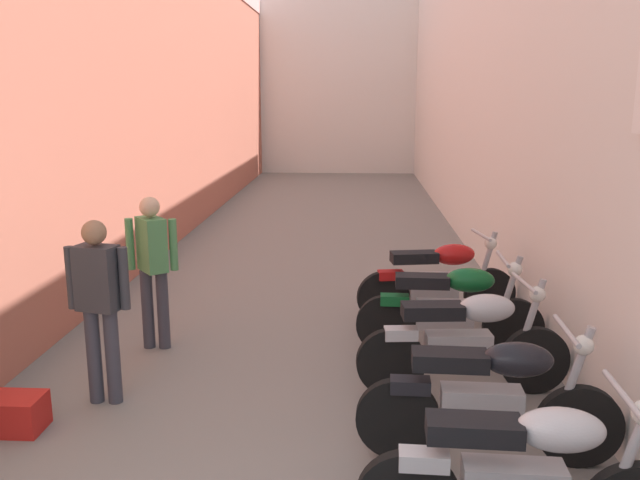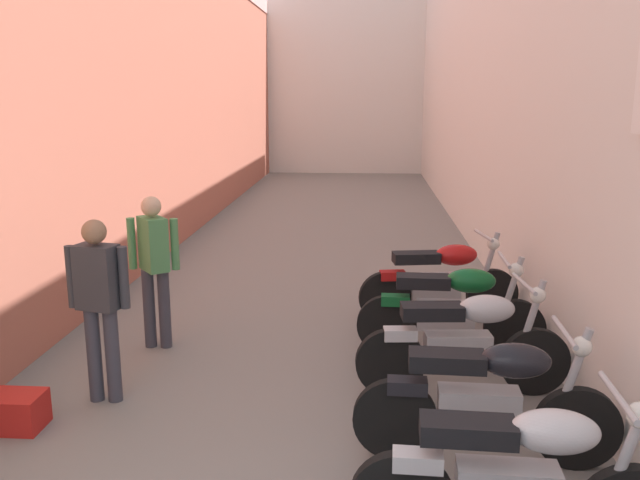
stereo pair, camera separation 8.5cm
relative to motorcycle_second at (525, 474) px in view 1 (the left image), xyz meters
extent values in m
plane|color=slate|center=(-1.57, 6.09, -0.50)|extent=(36.59, 36.59, 0.00)
cube|color=silver|center=(1.14, 8.09, 2.78)|extent=(0.40, 20.59, 6.56)
cube|color=silver|center=(-1.57, 19.38, 2.25)|extent=(8.02, 2.00, 5.51)
ellipsoid|color=#B7B7BC|center=(0.17, -0.01, 0.28)|extent=(0.49, 0.28, 0.24)
cube|color=black|center=(-0.29, 0.01, 0.26)|extent=(0.53, 0.24, 0.12)
cylinder|color=#9E9EA3|center=(0.54, -0.02, 0.15)|extent=(0.25, 0.07, 0.77)
cylinder|color=#9E9EA3|center=(0.47, -0.02, 0.50)|extent=(0.06, 0.58, 0.04)
cube|color=#B7B7BC|center=(-0.55, 0.02, 0.06)|extent=(0.29, 0.15, 0.10)
cylinder|color=black|center=(0.61, 0.94, -0.20)|extent=(0.60, 0.10, 0.60)
cylinder|color=black|center=(-0.63, 0.99, -0.20)|extent=(0.60, 0.10, 0.60)
cube|color=#9E9EA3|center=(-0.06, 0.97, -0.08)|extent=(0.57, 0.22, 0.28)
ellipsoid|color=black|center=(0.17, 0.96, 0.28)|extent=(0.49, 0.28, 0.24)
cube|color=black|center=(-0.29, 0.97, 0.26)|extent=(0.53, 0.24, 0.12)
cylinder|color=#9E9EA3|center=(0.54, 0.94, 0.15)|extent=(0.25, 0.07, 0.77)
cylinder|color=#9E9EA3|center=(0.47, 0.95, 0.50)|extent=(0.06, 0.58, 0.04)
sphere|color=silver|center=(0.59, 0.94, 0.40)|extent=(0.14, 0.14, 0.14)
cube|color=black|center=(-0.55, 0.98, 0.06)|extent=(0.28, 0.15, 0.10)
cylinder|color=black|center=(0.61, 2.10, -0.20)|extent=(0.60, 0.13, 0.60)
cylinder|color=black|center=(-0.63, 2.00, -0.20)|extent=(0.60, 0.13, 0.60)
cube|color=#9E9EA3|center=(-0.06, 2.05, -0.08)|extent=(0.57, 0.25, 0.28)
ellipsoid|color=#B7B7BC|center=(0.17, 2.07, 0.28)|extent=(0.50, 0.30, 0.24)
cube|color=black|center=(-0.29, 2.03, 0.26)|extent=(0.54, 0.26, 0.12)
cylinder|color=#9E9EA3|center=(0.54, 2.10, 0.15)|extent=(0.25, 0.08, 0.77)
cylinder|color=#9E9EA3|center=(0.47, 2.09, 0.50)|extent=(0.08, 0.58, 0.04)
sphere|color=silver|center=(0.59, 2.10, 0.40)|extent=(0.14, 0.14, 0.14)
cube|color=#B7B7BC|center=(-0.55, 2.01, 0.06)|extent=(0.29, 0.16, 0.10)
cylinder|color=black|center=(0.61, 2.91, -0.20)|extent=(0.60, 0.10, 0.60)
cylinder|color=black|center=(-0.63, 2.95, -0.20)|extent=(0.60, 0.10, 0.60)
cube|color=#9E9EA3|center=(-0.06, 2.93, -0.08)|extent=(0.57, 0.22, 0.28)
ellipsoid|color=#0F5123|center=(0.17, 2.93, 0.28)|extent=(0.49, 0.27, 0.24)
cube|color=black|center=(-0.29, 2.94, 0.26)|extent=(0.53, 0.24, 0.12)
cylinder|color=#9E9EA3|center=(0.54, 2.91, 0.15)|extent=(0.25, 0.07, 0.77)
cylinder|color=#9E9EA3|center=(0.47, 2.92, 0.50)|extent=(0.05, 0.58, 0.04)
sphere|color=silver|center=(0.59, 2.91, 0.40)|extent=(0.14, 0.14, 0.14)
cube|color=#0F5123|center=(-0.55, 2.95, 0.06)|extent=(0.28, 0.15, 0.10)
cylinder|color=black|center=(0.61, 4.05, -0.20)|extent=(0.61, 0.18, 0.60)
cylinder|color=black|center=(-0.63, 3.85, -0.20)|extent=(0.61, 0.18, 0.60)
cube|color=#9E9EA3|center=(-0.06, 3.94, -0.08)|extent=(0.58, 0.29, 0.28)
ellipsoid|color=#AD1414|center=(0.17, 3.98, 0.28)|extent=(0.52, 0.33, 0.24)
cube|color=black|center=(-0.29, 3.90, 0.26)|extent=(0.55, 0.30, 0.12)
cylinder|color=#9E9EA3|center=(0.54, 4.04, 0.15)|extent=(0.25, 0.10, 0.77)
cylinder|color=#9E9EA3|center=(0.47, 4.03, 0.50)|extent=(0.13, 0.58, 0.04)
sphere|color=silver|center=(0.59, 4.05, 0.40)|extent=(0.14, 0.14, 0.14)
cube|color=#AD1414|center=(-0.55, 3.86, 0.06)|extent=(0.30, 0.18, 0.10)
cylinder|color=#383842|center=(-3.13, 1.73, -0.09)|extent=(0.12, 0.12, 0.82)
cylinder|color=#383842|center=(-2.97, 1.73, -0.09)|extent=(0.12, 0.12, 0.82)
cube|color=#333338|center=(-3.05, 1.73, 0.59)|extent=(0.38, 0.27, 0.54)
sphere|color=#997051|center=(-3.05, 1.73, 0.97)|extent=(0.20, 0.20, 0.20)
cylinder|color=#333338|center=(-3.27, 1.73, 0.59)|extent=(0.08, 0.08, 0.52)
cylinder|color=#333338|center=(-2.83, 1.73, 0.59)|extent=(0.08, 0.08, 0.52)
cylinder|color=#383842|center=(-3.06, 2.96, -0.09)|extent=(0.12, 0.12, 0.82)
cylinder|color=#383842|center=(-2.90, 2.96, -0.09)|extent=(0.12, 0.12, 0.82)
cube|color=#4C8C51|center=(-2.98, 2.96, 0.59)|extent=(0.37, 0.39, 0.54)
sphere|color=#DBB28E|center=(-2.98, 2.96, 0.97)|extent=(0.20, 0.20, 0.20)
cylinder|color=#4C8C51|center=(-3.20, 2.96, 0.59)|extent=(0.08, 0.08, 0.52)
cylinder|color=#4C8C51|center=(-2.76, 2.96, 0.59)|extent=(0.08, 0.08, 0.52)
cube|color=red|center=(-3.57, 1.21, -0.36)|extent=(0.44, 0.32, 0.28)
camera|label=1|loc=(-0.95, -3.32, 2.05)|focal=36.91mm
camera|label=2|loc=(-0.87, -3.31, 2.05)|focal=36.91mm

